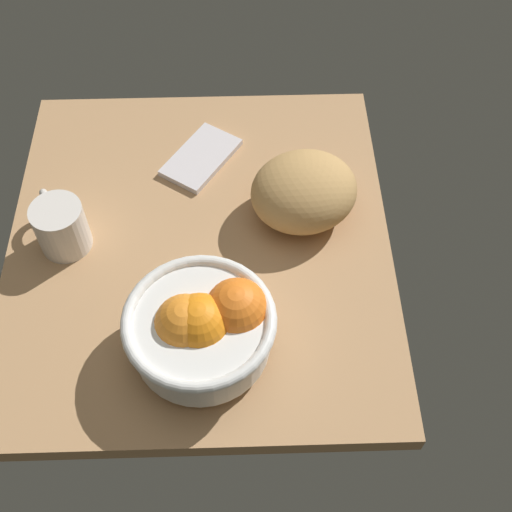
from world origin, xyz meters
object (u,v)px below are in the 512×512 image
object	(u,v)px
bread_loaf	(304,191)
mug	(60,228)
fruit_bowl	(203,326)
napkin_folded	(203,157)

from	to	relation	value
bread_loaf	mug	size ratio (longest dim) A/B	1.48
mug	fruit_bowl	bearing A→B (deg)	-129.98
fruit_bowl	bread_loaf	xyz separation A→B (cm)	(23.33, -14.88, -0.83)
napkin_folded	mug	distance (cm)	27.01
fruit_bowl	mug	distance (cm)	28.21
fruit_bowl	mug	xyz separation A→B (cm)	(18.09, 21.57, -1.76)
mug	napkin_folded	bearing A→B (deg)	-50.62
bread_loaf	napkin_folded	bearing A→B (deg)	53.28
fruit_bowl	mug	size ratio (longest dim) A/B	1.80
bread_loaf	mug	bearing A→B (deg)	98.18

